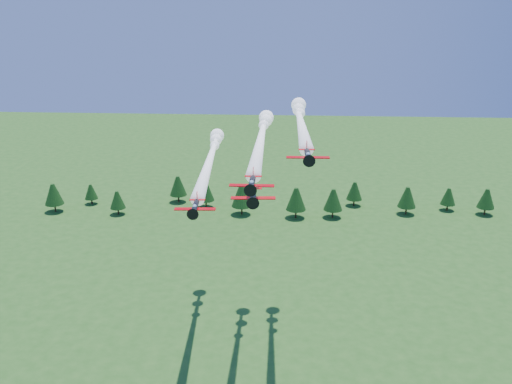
# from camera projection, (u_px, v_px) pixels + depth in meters

# --- Properties ---
(plane_lead) EXTENTS (7.22, 60.10, 3.70)m
(plane_lead) POSITION_uv_depth(u_px,v_px,m) (261.00, 136.00, 122.15)
(plane_lead) COLOR black
(plane_lead) RESTS_ON ground
(plane_left) EXTENTS (8.55, 61.50, 3.70)m
(plane_left) POSITION_uv_depth(u_px,v_px,m) (211.00, 156.00, 131.50)
(plane_left) COLOR black
(plane_left) RESTS_ON ground
(plane_right) EXTENTS (7.46, 53.21, 3.70)m
(plane_right) POSITION_uv_depth(u_px,v_px,m) (300.00, 120.00, 125.66)
(plane_right) COLOR black
(plane_right) RESTS_ON ground
(plane_slot) EXTENTS (8.42, 9.16, 2.96)m
(plane_slot) POSITION_uv_depth(u_px,v_px,m) (253.00, 195.00, 106.65)
(plane_slot) COLOR black
(plane_slot) RESTS_ON ground
(treeline) EXTENTS (168.92, 21.62, 11.92)m
(treeline) POSITION_uv_depth(u_px,v_px,m) (268.00, 195.00, 214.78)
(treeline) COLOR #382314
(treeline) RESTS_ON ground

